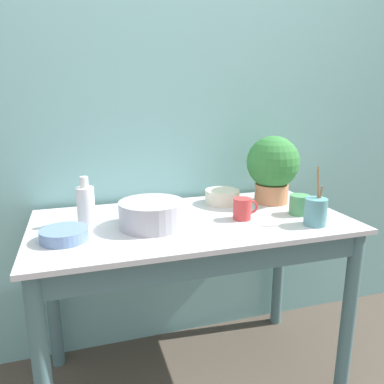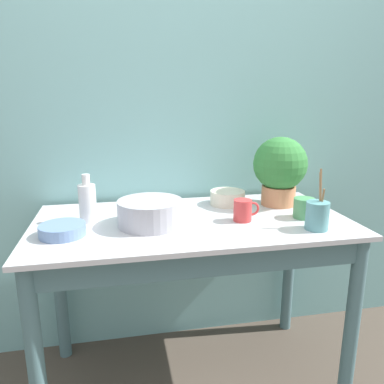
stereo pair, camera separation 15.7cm
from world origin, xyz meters
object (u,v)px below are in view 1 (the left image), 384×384
at_px(potted_plant, 273,166).
at_px(bowl_small_cream, 222,197).
at_px(mug_red, 243,209).
at_px(mug_green, 300,205).
at_px(utensil_cup, 316,211).
at_px(bottle_tall, 86,205).
at_px(bowl_wash_large, 152,214).
at_px(bowl_small_blue, 64,235).

xyz_separation_m(potted_plant, bowl_small_cream, (-0.24, 0.05, -0.15)).
bearing_deg(mug_red, potted_plant, 39.05).
height_order(potted_plant, mug_green, potted_plant).
distance_m(potted_plant, utensil_cup, 0.38).
bearing_deg(bottle_tall, bowl_small_cream, 11.70).
xyz_separation_m(bowl_small_cream, utensil_cup, (0.24, -0.41, 0.02)).
bearing_deg(mug_green, utensil_cup, -98.36).
bearing_deg(bowl_wash_large, bowl_small_cream, 29.98).
relative_size(mug_green, bowl_small_cream, 0.73).
xyz_separation_m(bowl_wash_large, mug_green, (0.66, -0.04, -0.01)).
xyz_separation_m(mug_red, mug_green, (0.27, -0.01, -0.00)).
bearing_deg(potted_plant, utensil_cup, -89.24).
distance_m(bowl_wash_large, bowl_small_cream, 0.46).
relative_size(mug_red, bowl_small_cream, 0.67).
xyz_separation_m(bottle_tall, utensil_cup, (0.89, -0.27, -0.03)).
height_order(bottle_tall, mug_red, bottle_tall).
distance_m(bowl_wash_large, mug_red, 0.39).
distance_m(bowl_small_cream, utensil_cup, 0.48).
relative_size(bowl_small_cream, bowl_small_blue, 0.97).
height_order(bottle_tall, bowl_small_cream, bottle_tall).
distance_m(potted_plant, bowl_small_blue, 1.01).
relative_size(bowl_wash_large, bowl_small_cream, 1.58).
bearing_deg(bowl_wash_large, mug_green, -3.14).
bearing_deg(mug_red, bowl_small_cream, 88.48).
xyz_separation_m(potted_plant, mug_red, (-0.25, -0.20, -0.13)).
xyz_separation_m(bottle_tall, mug_green, (0.91, -0.13, -0.04)).
distance_m(bowl_small_cream, bowl_small_blue, 0.78).
distance_m(mug_green, bowl_small_cream, 0.37).
bearing_deg(mug_green, bowl_small_blue, -178.85).
relative_size(potted_plant, mug_red, 2.93).
bearing_deg(bowl_wash_large, bowl_small_blue, -170.50).
bearing_deg(mug_red, bowl_wash_large, 176.51).
xyz_separation_m(bowl_wash_large, bottle_tall, (-0.25, 0.09, 0.03)).
xyz_separation_m(bowl_small_cream, bowl_small_blue, (-0.73, -0.28, -0.01)).
relative_size(bowl_small_blue, utensil_cup, 0.73).
bearing_deg(bowl_wash_large, mug_red, -3.49).
xyz_separation_m(bowl_wash_large, mug_red, (0.39, -0.02, -0.01)).
distance_m(bowl_wash_large, bottle_tall, 0.27).
height_order(bowl_wash_large, bottle_tall, bottle_tall).
bearing_deg(bowl_small_blue, bowl_small_cream, 21.23).
xyz_separation_m(bottle_tall, bowl_small_cream, (0.65, 0.13, -0.05)).
bearing_deg(utensil_cup, potted_plant, 90.76).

